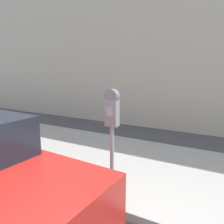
{
  "coord_description": "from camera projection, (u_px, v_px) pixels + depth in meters",
  "views": [
    {
      "loc": [
        1.09,
        -1.46,
        1.93
      ],
      "look_at": [
        -0.28,
        1.07,
        1.36
      ],
      "focal_mm": 35.0,
      "sensor_mm": 36.0,
      "label": 1
    }
  ],
  "objects": [
    {
      "name": "sidewalk",
      "position": [
        155.0,
        171.0,
        4.03
      ],
      "size": [
        24.0,
        2.8,
        0.14
      ],
      "color": "#9E9B96",
      "rests_on": "ground_plane"
    },
    {
      "name": "parking_meter",
      "position": [
        112.0,
        122.0,
        2.96
      ],
      "size": [
        0.19,
        0.12,
        1.53
      ],
      "color": "gray",
      "rests_on": "sidewalk"
    },
    {
      "name": "building_facade",
      "position": [
        193.0,
        35.0,
        6.29
      ],
      "size": [
        24.0,
        0.3,
        5.74
      ],
      "color": "beige",
      "rests_on": "ground_plane"
    }
  ]
}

